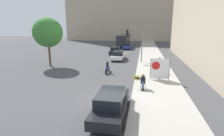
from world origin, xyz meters
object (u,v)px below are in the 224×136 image
at_px(seated_protester, 143,81).
at_px(city_bus_on_road, 124,40).
at_px(parked_car_curbside, 111,104).
at_px(motorcycle_on_road, 107,68).
at_px(jogger_on_sidewalk, 159,70).
at_px(traffic_light_pole, 136,39).
at_px(car_on_road_midblock, 116,51).
at_px(pedestrian_behind, 159,65).
at_px(street_tree_near_curb, 48,32).
at_px(protest_banner, 160,69).
at_px(car_on_road_nearest, 118,55).
at_px(car_on_road_distant, 127,46).

distance_m(seated_protester, city_bus_on_road, 34.57).
xyz_separation_m(parked_car_curbside, motorcycle_on_road, (-2.23, 9.64, -0.18)).
xyz_separation_m(seated_protester, jogger_on_sidewalk, (1.52, 3.07, 0.24)).
height_order(jogger_on_sidewalk, traffic_light_pole, traffic_light_pole).
bearing_deg(seated_protester, car_on_road_midblock, 123.26).
relative_size(jogger_on_sidewalk, pedestrian_behind, 1.03).
bearing_deg(traffic_light_pole, seated_protester, -84.36).
xyz_separation_m(car_on_road_midblock, street_tree_near_curb, (-7.07, -11.33, 3.67)).
distance_m(protest_banner, car_on_road_nearest, 12.05).
relative_size(protest_banner, street_tree_near_curb, 0.32).
relative_size(car_on_road_nearest, car_on_road_distant, 1.05).
xyz_separation_m(car_on_road_midblock, car_on_road_distant, (1.39, 8.91, 0.01)).
xyz_separation_m(pedestrian_behind, city_bus_on_road, (-7.19, 28.41, 0.77)).
bearing_deg(motorcycle_on_road, traffic_light_pole, 67.15).
height_order(seated_protester, car_on_road_midblock, car_on_road_midblock).
relative_size(seated_protester, jogger_on_sidewalk, 0.69).
height_order(traffic_light_pole, city_bus_on_road, traffic_light_pole).
xyz_separation_m(parked_car_curbside, car_on_road_midblock, (-3.47, 23.21, 0.01)).
height_order(pedestrian_behind, street_tree_near_curb, street_tree_near_curb).
relative_size(protest_banner, parked_car_curbside, 0.43).
xyz_separation_m(car_on_road_nearest, car_on_road_midblock, (-1.27, 5.14, 0.04)).
height_order(city_bus_on_road, street_tree_near_curb, street_tree_near_curb).
bearing_deg(jogger_on_sidewalk, city_bus_on_road, -85.97).
distance_m(city_bus_on_road, motorcycle_on_road, 29.10).
bearing_deg(parked_car_curbside, pedestrian_behind, 71.10).
distance_m(car_on_road_nearest, car_on_road_midblock, 5.29).
bearing_deg(car_on_road_midblock, city_bus_on_road, 90.74).
bearing_deg(car_on_road_nearest, seated_protester, -73.63).
height_order(jogger_on_sidewalk, car_on_road_distant, jogger_on_sidewalk).
bearing_deg(car_on_road_nearest, parked_car_curbside, -83.05).
bearing_deg(seated_protester, jogger_on_sidewalk, 81.33).
relative_size(traffic_light_pole, car_on_road_midblock, 1.17).
distance_m(car_on_road_midblock, car_on_road_distant, 9.02).
bearing_deg(car_on_road_nearest, car_on_road_midblock, 103.88).
bearing_deg(traffic_light_pole, protest_banner, -73.25).
distance_m(protest_banner, parked_car_curbside, 8.09).
bearing_deg(car_on_road_distant, motorcycle_on_road, -90.37).
bearing_deg(motorcycle_on_road, parked_car_curbside, -76.98).
height_order(protest_banner, city_bus_on_road, city_bus_on_road).
height_order(seated_protester, traffic_light_pole, traffic_light_pole).
bearing_deg(seated_protester, protest_banner, 78.75).
xyz_separation_m(seated_protester, car_on_road_nearest, (-3.97, 13.51, -0.11)).
height_order(car_on_road_nearest, city_bus_on_road, city_bus_on_road).
relative_size(seated_protester, pedestrian_behind, 0.71).
distance_m(pedestrian_behind, car_on_road_distant, 22.56).
height_order(protest_banner, parked_car_curbside, protest_banner).
relative_size(car_on_road_midblock, car_on_road_distant, 0.93).
bearing_deg(protest_banner, parked_car_curbside, -114.20).
bearing_deg(car_on_road_midblock, motorcycle_on_road, -84.77).
bearing_deg(jogger_on_sidewalk, pedestrian_behind, -103.68).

